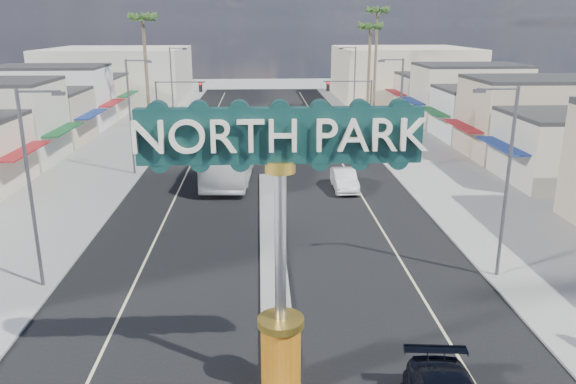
{
  "coord_description": "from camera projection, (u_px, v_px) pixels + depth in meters",
  "views": [
    {
      "loc": [
        -0.59,
        -13.9,
        11.6
      ],
      "look_at": [
        0.64,
        9.93,
        4.41
      ],
      "focal_mm": 35.0,
      "sensor_mm": 36.0,
      "label": 1
    }
  ],
  "objects": [
    {
      "name": "palm_right_mid",
      "position": [
        370.0,
        32.0,
        67.8
      ],
      "size": [
        2.6,
        2.6,
        12.1
      ],
      "color": "brown",
      "rests_on": "ground"
    },
    {
      "name": "streetlight_l_near",
      "position": [
        33.0,
        181.0,
        24.26
      ],
      "size": [
        2.03,
        0.22,
        9.0
      ],
      "color": "#47474C",
      "rests_on": "ground"
    },
    {
      "name": "sidewalk_left",
      "position": [
        92.0,
        174.0,
        44.65
      ],
      "size": [
        8.0,
        120.0,
        0.12
      ],
      "primitive_type": "cube",
      "color": "gray",
      "rests_on": "ground"
    },
    {
      "name": "sidewalk_right",
      "position": [
        438.0,
        170.0,
        46.03
      ],
      "size": [
        8.0,
        120.0,
        0.12
      ],
      "primitive_type": "cube",
      "color": "gray",
      "rests_on": "ground"
    },
    {
      "name": "palm_right_far",
      "position": [
        377.0,
        17.0,
        73.12
      ],
      "size": [
        2.6,
        2.6,
        14.1
      ],
      "color": "brown",
      "rests_on": "ground"
    },
    {
      "name": "traffic_signal_left",
      "position": [
        175.0,
        98.0,
        57.05
      ],
      "size": [
        5.09,
        0.45,
        6.0
      ],
      "color": "#47474C",
      "rests_on": "ground"
    },
    {
      "name": "city_bus",
      "position": [
        231.0,
        152.0,
        44.05
      ],
      "size": [
        3.91,
        13.65,
        3.76
      ],
      "primitive_type": "imported",
      "rotation": [
        0.0,
        0.0,
        -0.06
      ],
      "color": "white",
      "rests_on": "ground"
    },
    {
      "name": "traffic_signal_right",
      "position": [
        354.0,
        97.0,
        57.96
      ],
      "size": [
        5.09,
        0.45,
        6.0
      ],
      "color": "#47474C",
      "rests_on": "ground"
    },
    {
      "name": "car_parked_right",
      "position": [
        344.0,
        180.0,
        40.59
      ],
      "size": [
        1.58,
        4.52,
        1.49
      ],
      "primitive_type": "imported",
      "rotation": [
        0.0,
        0.0,
        -0.0
      ],
      "color": "silver",
      "rests_on": "ground"
    },
    {
      "name": "road",
      "position": [
        267.0,
        173.0,
        45.36
      ],
      "size": [
        20.0,
        120.0,
        0.01
      ],
      "primitive_type": "cube",
      "color": "black",
      "rests_on": "ground"
    },
    {
      "name": "backdrop_far_right",
      "position": [
        402.0,
        74.0,
        88.31
      ],
      "size": [
        20.0,
        20.0,
        8.0
      ],
      "primitive_type": "cube",
      "color": "beige",
      "rests_on": "ground"
    },
    {
      "name": "streetlight_l_far",
      "position": [
        173.0,
        82.0,
        64.42
      ],
      "size": [
        2.03,
        0.22,
        9.0
      ],
      "color": "#47474C",
      "rests_on": "ground"
    },
    {
      "name": "median_island",
      "position": [
        272.0,
        248.0,
        30.04
      ],
      "size": [
        1.3,
        30.0,
        0.16
      ],
      "primitive_type": "cube",
      "color": "gray",
      "rests_on": "ground"
    },
    {
      "name": "gateway_sign",
      "position": [
        280.0,
        220.0,
        16.85
      ],
      "size": [
        8.2,
        1.5,
        9.15
      ],
      "color": "#BE5E0E",
      "rests_on": "median_island"
    },
    {
      "name": "streetlight_l_mid",
      "position": [
        132.0,
        111.0,
        43.38
      ],
      "size": [
        2.03,
        0.22,
        9.0
      ],
      "color": "#47474C",
      "rests_on": "ground"
    },
    {
      "name": "palm_left_far",
      "position": [
        143.0,
        24.0,
        60.52
      ],
      "size": [
        2.6,
        2.6,
        13.1
      ],
      "color": "brown",
      "rests_on": "ground"
    },
    {
      "name": "storefront_row_left",
      "position": [
        24.0,
        113.0,
        55.74
      ],
      "size": [
        12.0,
        42.0,
        6.0
      ],
      "primitive_type": "cube",
      "color": "beige",
      "rests_on": "ground"
    },
    {
      "name": "streetlight_r_mid",
      "position": [
        398.0,
        109.0,
        44.41
      ],
      "size": [
        2.03,
        0.22,
        9.0
      ],
      "color": "#47474C",
      "rests_on": "ground"
    },
    {
      "name": "backdrop_far_left",
      "position": [
        119.0,
        75.0,
        86.15
      ],
      "size": [
        20.0,
        20.0,
        8.0
      ],
      "primitive_type": "cube",
      "color": "#B7B29E",
      "rests_on": "ground"
    },
    {
      "name": "streetlight_r_far",
      "position": [
        353.0,
        82.0,
        65.44
      ],
      "size": [
        2.03,
        0.22,
        9.0
      ],
      "color": "#47474C",
      "rests_on": "ground"
    },
    {
      "name": "storefront_row_right",
      "position": [
        496.0,
        110.0,
        58.1
      ],
      "size": [
        12.0,
        42.0,
        6.0
      ],
      "primitive_type": "cube",
      "color": "#B7B29E",
      "rests_on": "ground"
    },
    {
      "name": "ground",
      "position": [
        267.0,
        173.0,
        45.36
      ],
      "size": [
        160.0,
        160.0,
        0.0
      ],
      "primitive_type": "plane",
      "color": "gray",
      "rests_on": "ground"
    },
    {
      "name": "streetlight_r_near",
      "position": [
        505.0,
        174.0,
        25.28
      ],
      "size": [
        2.03,
        0.22,
        9.0
      ],
      "color": "#47474C",
      "rests_on": "ground"
    }
  ]
}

